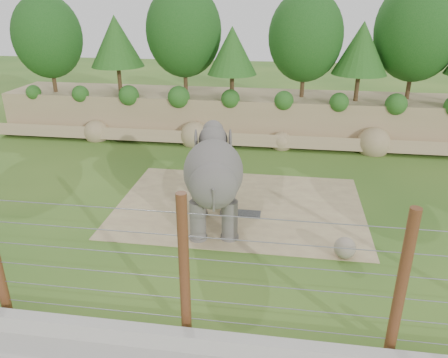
# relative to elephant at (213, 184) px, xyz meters

# --- Properties ---
(ground) EXTENTS (90.00, 90.00, 0.00)m
(ground) POSITION_rel_elephant_xyz_m (0.26, -1.18, -1.73)
(ground) COLOR #2C591D
(ground) RESTS_ON ground
(back_embankment) EXTENTS (30.00, 5.52, 8.77)m
(back_embankment) POSITION_rel_elephant_xyz_m (0.85, 11.50, 2.23)
(back_embankment) COLOR #9E875E
(back_embankment) RESTS_ON ground
(dirt_patch) EXTENTS (10.00, 7.00, 0.02)m
(dirt_patch) POSITION_rel_elephant_xyz_m (0.76, 1.82, -1.72)
(dirt_patch) COLOR #9A815D
(dirt_patch) RESTS_ON ground
(drain_grate) EXTENTS (1.00, 0.60, 0.03)m
(drain_grate) POSITION_rel_elephant_xyz_m (1.18, 1.12, -1.70)
(drain_grate) COLOR #262628
(drain_grate) RESTS_ON dirt_patch
(elephant) EXTENTS (2.54, 4.54, 3.47)m
(elephant) POSITION_rel_elephant_xyz_m (0.00, 0.00, 0.00)
(elephant) COLOR #615C57
(elephant) RESTS_ON ground
(stone_ball) EXTENTS (0.72, 0.72, 0.72)m
(stone_ball) POSITION_rel_elephant_xyz_m (4.63, -1.48, -1.35)
(stone_ball) COLOR gray
(stone_ball) RESTS_ON dirt_patch
(retaining_wall) EXTENTS (26.00, 0.35, 0.50)m
(retaining_wall) POSITION_rel_elephant_xyz_m (0.26, -6.18, -1.48)
(retaining_wall) COLOR beige
(retaining_wall) RESTS_ON ground
(barrier_fence) EXTENTS (20.26, 0.26, 4.00)m
(barrier_fence) POSITION_rel_elephant_xyz_m (0.26, -5.68, 0.27)
(barrier_fence) COLOR #4F2815
(barrier_fence) RESTS_ON ground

